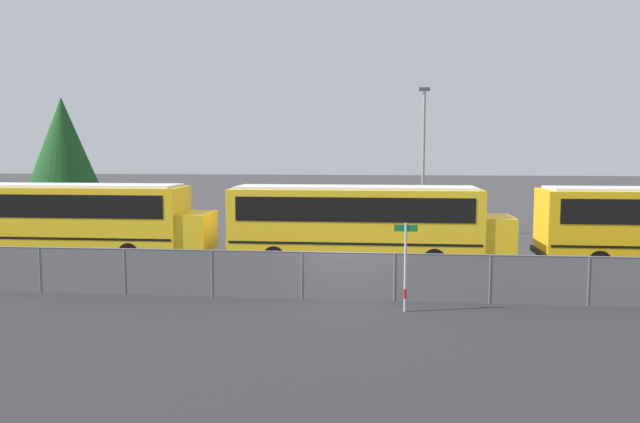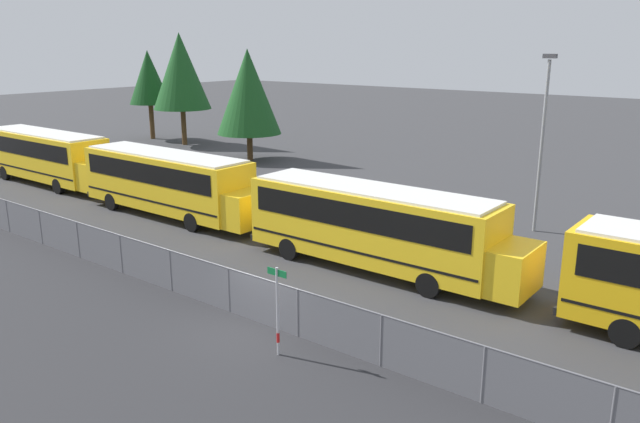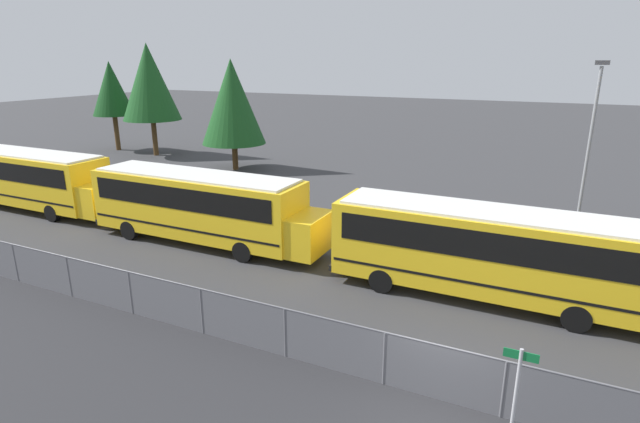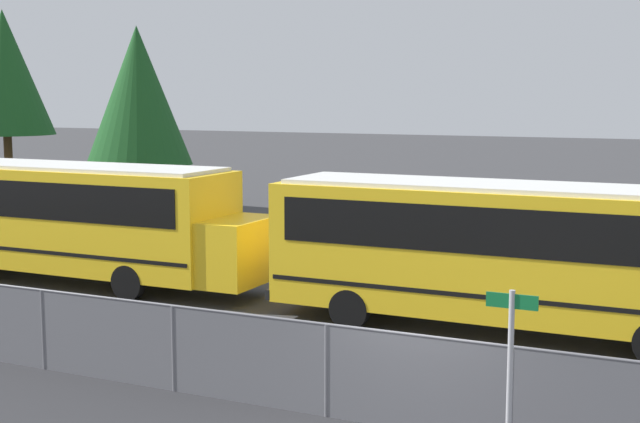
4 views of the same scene
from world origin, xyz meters
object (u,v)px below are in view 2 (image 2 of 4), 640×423
(street_sign, at_px, (278,309))
(light_pole, at_px, (542,137))
(tree_1, at_px, (149,78))
(school_bus_0, at_px, (47,154))
(school_bus_2, at_px, (376,223))
(school_bus_1, at_px, (169,179))
(tree_0, at_px, (181,71))
(tree_2, at_px, (248,92))

(street_sign, xyz_separation_m, light_pole, (1.52, 16.89, 3.11))
(tree_1, bearing_deg, school_bus_0, -56.49)
(school_bus_0, distance_m, school_bus_2, 25.22)
(school_bus_1, height_order, street_sign, school_bus_1)
(school_bus_1, distance_m, street_sign, 16.49)
(light_pole, distance_m, tree_0, 34.90)
(school_bus_1, xyz_separation_m, tree_0, (-18.09, 16.27, 4.46))
(tree_1, distance_m, tree_2, 15.44)
(school_bus_2, height_order, street_sign, school_bus_2)
(school_bus_2, distance_m, street_sign, 7.86)
(school_bus_0, relative_size, school_bus_2, 1.00)
(tree_0, distance_m, tree_2, 10.25)
(light_pole, bearing_deg, school_bus_1, -150.61)
(school_bus_0, relative_size, light_pole, 1.43)
(school_bus_1, bearing_deg, light_pole, 29.39)
(school_bus_1, relative_size, street_sign, 4.41)
(school_bus_0, height_order, school_bus_1, same)
(street_sign, height_order, light_pole, light_pole)
(tree_0, relative_size, tree_2, 1.15)
(tree_2, bearing_deg, school_bus_0, -106.93)
(school_bus_2, bearing_deg, school_bus_0, 178.91)
(school_bus_2, xyz_separation_m, tree_0, (-30.94, 16.47, 4.46))
(school_bus_0, bearing_deg, light_pole, 17.13)
(school_bus_0, bearing_deg, tree_1, 123.51)
(school_bus_0, height_order, street_sign, school_bus_0)
(school_bus_1, height_order, school_bus_2, same)
(tree_1, bearing_deg, tree_0, -6.00)
(school_bus_1, distance_m, tree_0, 24.73)
(school_bus_0, xyz_separation_m, tree_2, (4.28, 14.05, 3.27))
(school_bus_2, xyz_separation_m, street_sign, (1.63, -7.67, -0.52))
(school_bus_1, relative_size, light_pole, 1.43)
(school_bus_2, bearing_deg, tree_2, 145.26)
(school_bus_2, height_order, tree_1, tree_1)
(tree_1, xyz_separation_m, tree_2, (15.23, -2.50, -0.47))
(tree_1, bearing_deg, light_pole, -11.23)
(school_bus_1, relative_size, tree_0, 1.23)
(street_sign, bearing_deg, school_bus_2, 101.97)
(light_pole, relative_size, tree_2, 0.99)
(school_bus_2, bearing_deg, tree_0, 151.96)
(school_bus_2, relative_size, street_sign, 4.41)
(school_bus_0, bearing_deg, school_bus_2, -1.09)
(tree_2, bearing_deg, light_pole, -12.42)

